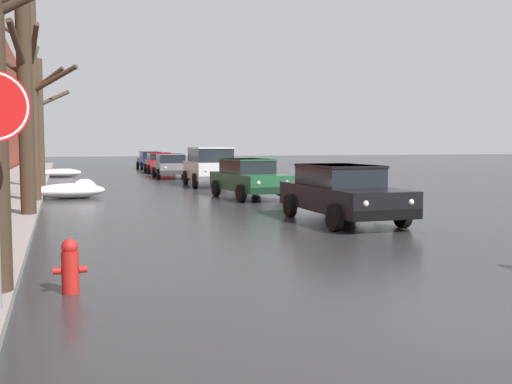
{
  "coord_description": "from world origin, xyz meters",
  "views": [
    {
      "loc": [
        -4.02,
        -5.1,
        1.89
      ],
      "look_at": [
        0.06,
        6.91,
        0.88
      ],
      "focal_mm": 40.73,
      "sensor_mm": 36.0,
      "label": 1
    }
  ],
  "objects": [
    {
      "name": "bare_tree_far_down_block",
      "position": [
        -4.8,
        21.57,
        2.99
      ],
      "size": [
        3.0,
        1.82,
        5.59
      ],
      "color": "#423323",
      "rests_on": "ground"
    },
    {
      "name": "snow_bank_along_left_kerb",
      "position": [
        4.35,
        10.72,
        0.43
      ],
      "size": [
        1.75,
        1.05,
        0.89
      ],
      "color": "white",
      "rests_on": "ground"
    },
    {
      "name": "snow_bank_along_right_kerb",
      "position": [
        -3.9,
        31.87,
        0.25
      ],
      "size": [
        2.39,
        1.09,
        0.51
      ],
      "color": "white",
      "rests_on": "ground"
    },
    {
      "name": "sedan_green_parked_kerbside_close",
      "position": [
        2.47,
        14.86,
        0.75
      ],
      "size": [
        2.06,
        4.28,
        1.42
      ],
      "color": "#1E5633",
      "rests_on": "ground"
    },
    {
      "name": "bare_tree_mid_block",
      "position": [
        -4.78,
        14.79,
        3.54
      ],
      "size": [
        2.71,
        3.08,
        6.75
      ],
      "color": "#423323",
      "rests_on": "ground"
    },
    {
      "name": "sedan_black_approaching_near_lane",
      "position": [
        2.63,
        7.85,
        0.75
      ],
      "size": [
        1.95,
        4.46,
        1.42
      ],
      "color": "black",
      "rests_on": "ground"
    },
    {
      "name": "suv_white_parked_kerbside_mid",
      "position": [
        2.71,
        21.42,
        0.99
      ],
      "size": [
        2.25,
        4.44,
        1.82
      ],
      "color": "silver",
      "rests_on": "ground"
    },
    {
      "name": "fire_hydrant",
      "position": [
        -3.92,
        2.6,
        0.36
      ],
      "size": [
        0.42,
        0.22,
        0.71
      ],
      "color": "#B21E19",
      "rests_on": "ground"
    },
    {
      "name": "sedan_darkblue_at_far_intersection",
      "position": [
        2.89,
        41.53,
        0.75
      ],
      "size": [
        1.87,
        4.04,
        1.42
      ],
      "color": "navy",
      "rests_on": "ground"
    },
    {
      "name": "left_sidewalk_slab",
      "position": [
        -6.0,
        18.0,
        0.07
      ],
      "size": [
        2.85,
        80.0,
        0.14
      ],
      "primitive_type": "cube",
      "color": "gray",
      "rests_on": "ground"
    },
    {
      "name": "snow_bank_near_corner_right",
      "position": [
        4.14,
        13.77,
        0.31
      ],
      "size": [
        2.15,
        0.96,
        0.67
      ],
      "color": "white",
      "rests_on": "ground"
    },
    {
      "name": "sedan_grey_parked_far_down_block",
      "position": [
        2.18,
        28.58,
        0.75
      ],
      "size": [
        2.08,
        3.94,
        1.42
      ],
      "color": "slate",
      "rests_on": "ground"
    },
    {
      "name": "sedan_red_queued_behind_truck",
      "position": [
        2.57,
        35.2,
        0.75
      ],
      "size": [
        1.99,
        3.97,
        1.42
      ],
      "color": "red",
      "rests_on": "ground"
    },
    {
      "name": "bare_tree_second_along_sidewalk",
      "position": [
        -4.83,
        10.86,
        3.31
      ],
      "size": [
        1.7,
        3.15,
        6.6
      ],
      "color": "#382B1E",
      "rests_on": "ground"
    },
    {
      "name": "snow_bank_mid_block_left",
      "position": [
        -3.54,
        16.85,
        0.28
      ],
      "size": [
        2.46,
        1.38,
        0.7
      ],
      "color": "white",
      "rests_on": "ground"
    },
    {
      "name": "ground_plane",
      "position": [
        0.0,
        0.0,
        0.0
      ],
      "size": [
        200.0,
        200.0,
        0.0
      ],
      "primitive_type": "plane",
      "color": "#2B2B2D"
    }
  ]
}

